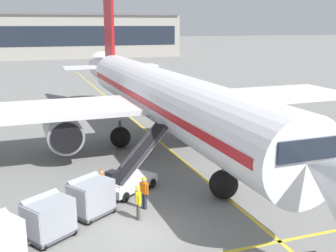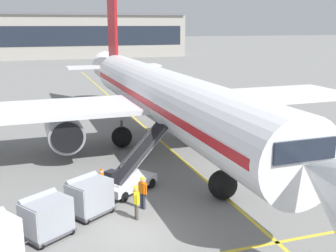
% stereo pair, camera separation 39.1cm
% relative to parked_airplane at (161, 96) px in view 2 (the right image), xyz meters
% --- Properties ---
extents(ground_plane, '(600.00, 600.00, 0.00)m').
position_rel_parked_airplane_xyz_m(ground_plane, '(-5.38, -12.96, -3.92)').
color(ground_plane, slate).
extents(parked_airplane, '(32.34, 42.48, 14.51)m').
position_rel_parked_airplane_xyz_m(parked_airplane, '(0.00, 0.00, 0.00)').
color(parked_airplane, white).
rests_on(parked_airplane, ground).
extents(belt_loader, '(4.89, 4.03, 3.37)m').
position_rel_parked_airplane_xyz_m(belt_loader, '(-4.28, -7.71, -3.01)').
color(belt_loader, silver).
rests_on(belt_loader, ground).
extents(baggage_cart_lead, '(2.71, 2.44, 1.91)m').
position_rel_parked_airplane_xyz_m(baggage_cart_lead, '(-6.93, -10.07, -2.92)').
color(baggage_cart_lead, '#515156').
rests_on(baggage_cart_lead, ground).
extents(baggage_cart_second, '(2.71, 2.44, 1.91)m').
position_rel_parked_airplane_xyz_m(baggage_cart_second, '(-9.05, -11.72, -2.92)').
color(baggage_cart_second, '#515156').
rests_on(baggage_cart_second, ground).
extents(ground_crew_by_loader, '(0.41, 0.50, 1.74)m').
position_rel_parked_airplane_xyz_m(ground_crew_by_loader, '(-4.25, -10.31, -2.93)').
color(ground_crew_by_loader, '#333847').
rests_on(ground_crew_by_loader, ground).
extents(ground_crew_by_carts, '(0.26, 0.57, 1.74)m').
position_rel_parked_airplane_xyz_m(ground_crew_by_carts, '(-4.84, -11.34, -2.93)').
color(ground_crew_by_carts, '#514C42').
rests_on(ground_crew_by_carts, ground).
extents(safety_cone_engine_keepout, '(0.62, 0.62, 0.70)m').
position_rel_parked_airplane_xyz_m(safety_cone_engine_keepout, '(-5.54, -5.23, -3.58)').
color(safety_cone_engine_keepout, black).
rests_on(safety_cone_engine_keepout, ground).
extents(apron_guidance_line_lead_in, '(0.20, 110.00, 0.01)m').
position_rel_parked_airplane_xyz_m(apron_guidance_line_lead_in, '(0.39, -0.74, -3.92)').
color(apron_guidance_line_lead_in, yellow).
rests_on(apron_guidance_line_lead_in, ground).
extents(apron_guidance_line_stop_bar, '(12.00, 0.20, 0.01)m').
position_rel_parked_airplane_xyz_m(apron_guidance_line_stop_bar, '(0.01, -15.42, -3.92)').
color(apron_guidance_line_stop_bar, yellow).
rests_on(apron_guidance_line_stop_bar, ground).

